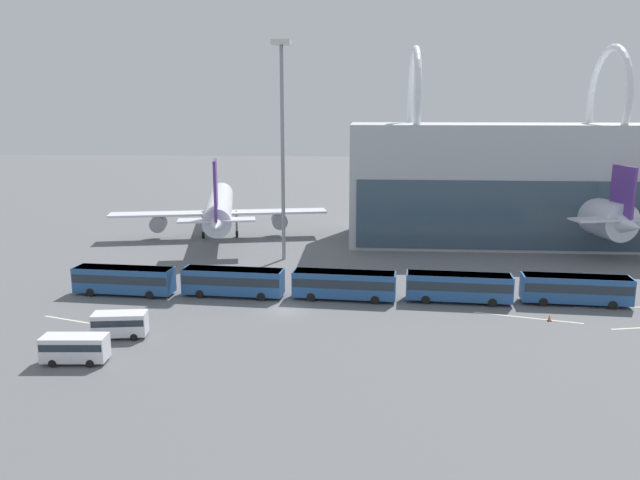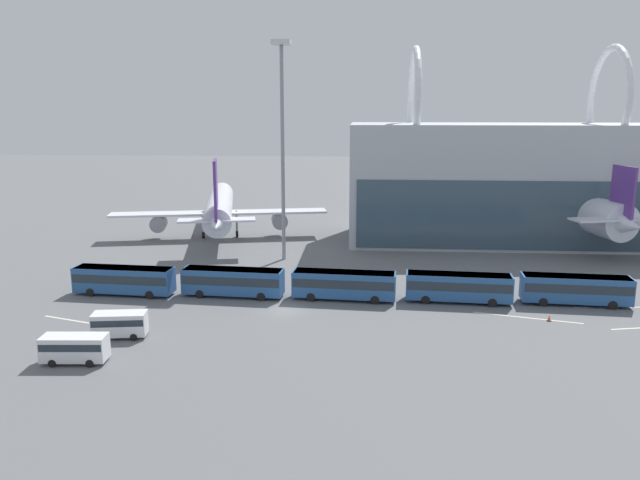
{
  "view_description": "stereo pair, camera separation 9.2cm",
  "coord_description": "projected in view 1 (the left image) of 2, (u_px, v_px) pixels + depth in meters",
  "views": [
    {
      "loc": [
        8.49,
        -65.36,
        22.0
      ],
      "look_at": [
        2.55,
        18.74,
        4.0
      ],
      "focal_mm": 35.0,
      "sensor_mm": 36.0,
      "label": 1
    },
    {
      "loc": [
        8.58,
        -65.35,
        22.0
      ],
      "look_at": [
        2.55,
        18.74,
        4.0
      ],
      "focal_mm": 35.0,
      "sensor_mm": 36.0,
      "label": 2
    }
  ],
  "objects": [
    {
      "name": "shuttle_bus_3",
      "position": [
        459.0,
        286.0,
        71.47
      ],
      "size": [
        12.11,
        3.66,
        3.33
      ],
      "rotation": [
        0.0,
        0.0,
        -0.07
      ],
      "color": "#285693",
      "rests_on": "ground_plane"
    },
    {
      "name": "traffic_cone_0",
      "position": [
        549.0,
        318.0,
        65.44
      ],
      "size": [
        0.48,
        0.48,
        0.66
      ],
      "color": "black",
      "rests_on": "ground_plane"
    },
    {
      "name": "airliner_at_gate_far",
      "position": [
        562.0,
        207.0,
        103.11
      ],
      "size": [
        36.23,
        39.26,
        13.96
      ],
      "rotation": [
        0.0,
        0.0,
        1.82
      ],
      "color": "silver",
      "rests_on": "ground_plane"
    },
    {
      "name": "service_van_foreground",
      "position": [
        120.0,
        323.0,
        60.55
      ],
      "size": [
        5.37,
        2.89,
        2.49
      ],
      "rotation": [
        0.0,
        0.0,
        3.29
      ],
      "color": "silver",
      "rests_on": "ground_plane"
    },
    {
      "name": "shuttle_bus_4",
      "position": [
        576.0,
        288.0,
        70.63
      ],
      "size": [
        12.12,
        3.71,
        3.33
      ],
      "rotation": [
        0.0,
        0.0,
        -0.08
      ],
      "color": "#285693",
      "rests_on": "ground_plane"
    },
    {
      "name": "lane_stripe_2",
      "position": [
        89.0,
        323.0,
        64.83
      ],
      "size": [
        11.32,
        3.96,
        0.01
      ],
      "primitive_type": "cube",
      "rotation": [
        0.0,
        0.0,
        -0.32
      ],
      "color": "silver",
      "rests_on": "ground_plane"
    },
    {
      "name": "lane_stripe_0",
      "position": [
        527.0,
        318.0,
        66.49
      ],
      "size": [
        10.87,
        3.19,
        0.01
      ],
      "primitive_type": "cube",
      "rotation": [
        0.0,
        0.0,
        -0.27
      ],
      "color": "silver",
      "rests_on": "ground_plane"
    },
    {
      "name": "ground_plane",
      "position": [
        285.0,
        310.0,
        68.94
      ],
      "size": [
        440.0,
        440.0,
        0.0
      ],
      "primitive_type": "plane",
      "color": "slate"
    },
    {
      "name": "shuttle_bus_0",
      "position": [
        124.0,
        279.0,
        74.33
      ],
      "size": [
        12.11,
        3.65,
        3.33
      ],
      "rotation": [
        0.0,
        0.0,
        -0.07
      ],
      "color": "#285693",
      "rests_on": "ground_plane"
    },
    {
      "name": "floodlight_mast",
      "position": [
        282.0,
        117.0,
        87.82
      ],
      "size": [
        2.62,
        2.62,
        31.06
      ],
      "color": "gray",
      "rests_on": "ground_plane"
    },
    {
      "name": "shuttle_bus_2",
      "position": [
        344.0,
        283.0,
        72.43
      ],
      "size": [
        12.12,
        3.72,
        3.33
      ],
      "rotation": [
        0.0,
        0.0,
        -0.08
      ],
      "color": "#285693",
      "rests_on": "ground_plane"
    },
    {
      "name": "airliner_at_gate_near",
      "position": [
        219.0,
        208.0,
        106.78
      ],
      "size": [
        36.69,
        38.91,
        14.47
      ],
      "rotation": [
        0.0,
        0.0,
        1.77
      ],
      "color": "silver",
      "rests_on": "ground_plane"
    },
    {
      "name": "shuttle_bus_1",
      "position": [
        233.0,
        280.0,
        73.65
      ],
      "size": [
        12.12,
        3.71,
        3.33
      ],
      "rotation": [
        0.0,
        0.0,
        -0.08
      ],
      "color": "#285693",
      "rests_on": "ground_plane"
    },
    {
      "name": "lane_stripe_3",
      "position": [
        624.0,
        307.0,
        69.99
      ],
      "size": [
        11.22,
        1.26,
        0.01
      ],
      "primitive_type": "cube",
      "rotation": [
        0.0,
        0.0,
        0.09
      ],
      "color": "silver",
      "rests_on": "ground_plane"
    },
    {
      "name": "service_van_crossing",
      "position": [
        75.0,
        347.0,
        54.49
      ],
      "size": [
        5.73,
        2.53,
        2.48
      ],
      "rotation": [
        0.0,
        0.0,
        3.21
      ],
      "color": "silver",
      "rests_on": "ground_plane"
    }
  ]
}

